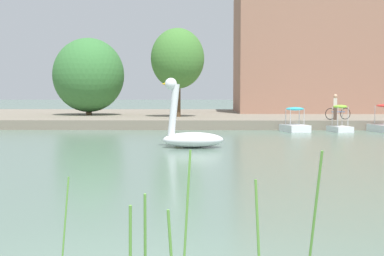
% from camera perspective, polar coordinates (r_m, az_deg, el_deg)
% --- Properties ---
extents(shore_bank_far, '(111.97, 27.70, 0.59)m').
position_cam_1_polar(shore_bank_far, '(45.59, 0.09, 1.27)').
color(shore_bank_far, slate).
rests_on(shore_bank_far, ground_plane).
extents(swan_boat, '(2.51, 1.29, 2.80)m').
position_cam_1_polar(swan_boat, '(20.92, -0.20, -0.67)').
color(swan_boat, white).
rests_on(swan_boat, ground_plane).
extents(pedal_boat_cyan, '(1.62, 2.16, 1.43)m').
position_cam_1_polar(pedal_boat_cyan, '(31.12, 11.17, 0.34)').
color(pedal_boat_cyan, white).
rests_on(pedal_boat_cyan, ground_plane).
extents(pedal_boat_lime, '(1.23, 1.86, 1.57)m').
position_cam_1_polar(pedal_boat_lime, '(31.54, 15.87, 0.43)').
color(pedal_boat_lime, white).
rests_on(pedal_boat_lime, ground_plane).
extents(tree_willow_overhanging, '(7.94, 7.91, 6.01)m').
position_cam_1_polar(tree_willow_overhanging, '(41.75, -11.26, 5.68)').
color(tree_willow_overhanging, brown).
rests_on(tree_willow_overhanging, shore_bank_far).
extents(tree_broadleaf_left, '(6.72, 6.63, 6.95)m').
position_cam_1_polar(tree_broadleaf_left, '(48.28, 14.70, 7.01)').
color(tree_broadleaf_left, '#4C3823').
rests_on(tree_broadleaf_left, shore_bank_far).
extents(tree_sapling_by_fence, '(5.25, 5.20, 6.33)m').
position_cam_1_polar(tree_sapling_by_fence, '(37.60, -1.58, 7.58)').
color(tree_sapling_by_fence, '#4C3823').
rests_on(tree_sapling_by_fence, shore_bank_far).
extents(person_on_path, '(0.26, 0.24, 1.61)m').
position_cam_1_polar(person_on_path, '(33.57, 15.40, 2.36)').
color(person_on_path, '#47382D').
rests_on(person_on_path, shore_bank_far).
extents(bicycle_parked, '(1.73, 0.53, 0.74)m').
position_cam_1_polar(bicycle_parked, '(34.32, 15.67, 1.52)').
color(bicycle_parked, black).
rests_on(bicycle_parked, shore_bank_far).
extents(parked_van, '(4.31, 1.94, 1.95)m').
position_cam_1_polar(parked_van, '(47.11, 12.25, 2.90)').
color(parked_van, gray).
rests_on(parked_van, shore_bank_far).
extents(apartment_block, '(16.89, 11.62, 11.39)m').
position_cam_1_polar(apartment_block, '(50.73, 14.52, 8.16)').
color(apartment_block, '#996B56').
rests_on(apartment_block, shore_bank_far).
extents(reed_clump_foreground, '(3.80, 1.67, 1.57)m').
position_cam_1_polar(reed_clump_foreground, '(5.61, -7.23, -11.52)').
color(reed_clump_foreground, '#568E38').
rests_on(reed_clump_foreground, ground_plane).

